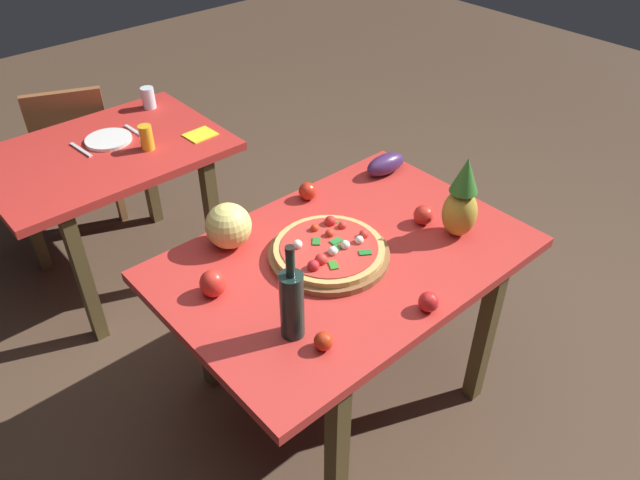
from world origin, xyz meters
TOP-DOWN VIEW (x-y plane):
  - ground_plane at (0.00, 0.00)m, footprint 10.00×10.00m
  - display_table at (0.00, 0.00)m, footprint 1.33×0.90m
  - background_table at (-0.31, 1.33)m, footprint 1.10×0.78m
  - dining_chair at (-0.24, 1.96)m, footprint 0.52×0.52m
  - pizza_board at (-0.05, 0.03)m, footprint 0.44×0.44m
  - pizza at (-0.05, 0.03)m, footprint 0.40×0.40m
  - wine_bottle at (-0.39, -0.18)m, footprint 0.08×0.08m
  - pineapple_left at (0.41, -0.19)m, footprint 0.13×0.13m
  - melon at (-0.28, 0.33)m, footprint 0.17×0.17m
  - bell_pepper at (-0.48, 0.14)m, footprint 0.09×0.09m
  - eggplant at (0.53, 0.30)m, footprint 0.21×0.11m
  - tomato_near_board at (0.36, -0.06)m, footprint 0.08×0.08m
  - tomato_beside_pepper at (-0.36, -0.29)m, footprint 0.06×0.06m
  - tomato_at_corner at (0.14, 0.37)m, footprint 0.07×0.07m
  - tomato_by_bottle at (0.01, -0.39)m, footprint 0.07×0.07m
  - drinking_glass_juice at (-0.15, 1.19)m, footprint 0.06×0.06m
  - drinking_glass_water at (0.07, 1.59)m, footprint 0.07×0.07m
  - dinner_plate at (-0.26, 1.39)m, footprint 0.22×0.22m
  - fork_utensil at (-0.40, 1.39)m, footprint 0.03×0.18m
  - knife_utensil at (-0.12, 1.39)m, footprint 0.03×0.18m
  - napkin_folded at (0.11, 1.15)m, footprint 0.15×0.13m

SIDE VIEW (x-z plane):
  - ground_plane at x=0.00m, z-range 0.00..0.00m
  - dining_chair at x=-0.24m, z-range 0.06..0.91m
  - background_table at x=-0.31m, z-range 0.27..1.02m
  - display_table at x=0.00m, z-range 0.29..1.04m
  - napkin_folded at x=0.11m, z-range 0.75..0.75m
  - fork_utensil at x=-0.40m, z-range 0.75..0.76m
  - knife_utensil at x=-0.12m, z-range 0.75..0.76m
  - dinner_plate at x=-0.26m, z-range 0.75..0.76m
  - pizza_board at x=-0.05m, z-range 0.75..0.77m
  - tomato_beside_pepper at x=-0.36m, z-range 0.75..0.81m
  - tomato_by_bottle at x=0.01m, z-range 0.75..0.82m
  - tomato_at_corner at x=0.14m, z-range 0.75..0.82m
  - tomato_near_board at x=0.36m, z-range 0.75..0.83m
  - pizza at x=-0.05m, z-range 0.76..0.82m
  - bell_pepper at x=-0.48m, z-range 0.74..0.84m
  - eggplant at x=0.53m, z-range 0.75..0.84m
  - drinking_glass_water at x=0.07m, z-range 0.75..0.86m
  - drinking_glass_juice at x=-0.15m, z-range 0.75..0.87m
  - melon at x=-0.28m, z-range 0.75..0.92m
  - wine_bottle at x=-0.39m, z-range 0.70..1.05m
  - pineapple_left at x=0.41m, z-range 0.73..1.06m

